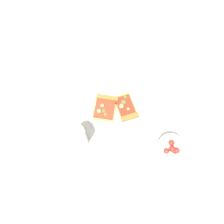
# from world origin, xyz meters

# --- Properties ---
(ground_plane) EXTENTS (2.40, 2.40, 0.00)m
(ground_plane) POSITION_xyz_m (0.00, 0.00, 0.00)
(ground_plane) COLOR beige
(ground_plane) RESTS_ON ground
(plate) EXTENTS (0.24, 0.24, 0.01)m
(plate) POSITION_xyz_m (0.01, -0.01, 0.01)
(plate) COLOR silver
(plate) RESTS_ON ground_plane
(pizza_slice_near) EXTENTS (0.12, 0.14, 0.03)m
(pizza_slice_near) POSITION_xyz_m (-0.02, 0.02, 0.02)
(pizza_slice_near) COLOR gold
(pizza_slice_near) RESTS_ON plate
(pizza_slice_far) EXTENTS (0.15, 0.14, 0.02)m
(pizza_slice_far) POSITION_xyz_m (0.03, -0.05, 0.02)
(pizza_slice_far) COLOR #E5B256
(pizza_slice_far) RESTS_ON plate
(salad_bowl) EXTENTS (0.11, 0.11, 0.08)m
(salad_bowl) POSITION_xyz_m (-0.02, 0.26, 0.04)
(salad_bowl) COLOR white
(salad_bowl) RESTS_ON ground_plane
(soda_glass) EXTENTS (0.08, 0.08, 0.13)m
(soda_glass) POSITION_xyz_m (0.21, -0.02, 0.06)
(soda_glass) COLOR silver
(soda_glass) RESTS_ON ground_plane
(paper_napkin) EXTENTS (0.18, 0.19, 0.00)m
(paper_napkin) POSITION_xyz_m (-0.07, -0.27, 0.00)
(paper_napkin) COLOR white
(paper_napkin) RESTS_ON ground_plane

